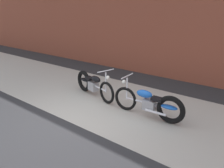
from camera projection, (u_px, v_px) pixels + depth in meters
The scene contains 5 objects.
ground_plane at pixel (70, 122), 5.38m from camera, with size 80.00×80.00×0.00m, color #2D2D30.
sidewalk_slab at pixel (112, 100), 6.69m from camera, with size 36.00×3.50×0.01m, color #B2ADA3.
brick_building_wall at pixel (166, 7), 8.34m from camera, with size 36.00×0.50×5.56m, color brown.
motorcycle_black at pixel (92, 84), 6.96m from camera, with size 1.97×0.75×1.03m.
motorcycle_blue at pixel (152, 104), 5.49m from camera, with size 2.01×0.58×1.03m.
Camera 1 is at (3.74, -3.12, 2.70)m, focal length 34.20 mm.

